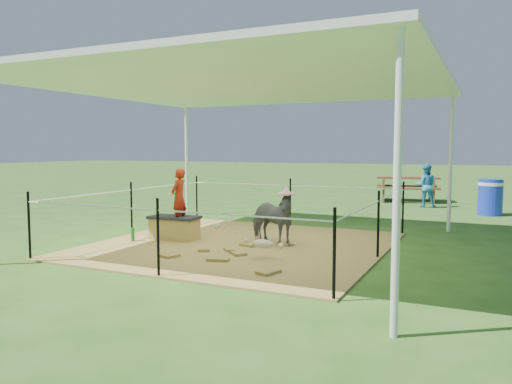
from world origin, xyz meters
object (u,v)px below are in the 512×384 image
at_px(trash_barrel, 490,197).
at_px(straw_bale, 174,229).
at_px(picnic_table_near, 407,189).
at_px(pony, 271,218).
at_px(foal, 263,242).
at_px(woman, 179,191).
at_px(distant_person, 426,186).
at_px(green_bottle, 133,234).

bearing_deg(trash_barrel, straw_bale, -129.46).
relative_size(straw_bale, picnic_table_near, 0.45).
bearing_deg(trash_barrel, pony, -119.43).
relative_size(trash_barrel, picnic_table_near, 0.48).
distance_m(foal, picnic_table_near, 9.26).
distance_m(straw_bale, woman, 0.68).
distance_m(trash_barrel, distant_person, 1.94).
bearing_deg(distant_person, green_bottle, 50.14).
bearing_deg(pony, distant_person, 7.48).
bearing_deg(green_bottle, picnic_table_near, 70.15).
bearing_deg(green_bottle, woman, 34.70).
bearing_deg(green_bottle, straw_bale, 39.29).
height_order(woman, distant_person, woman).
distance_m(green_bottle, pony, 2.40).
bearing_deg(foal, woman, 154.61).
distance_m(straw_bale, green_bottle, 0.71).
xyz_separation_m(woman, foal, (1.93, -0.74, -0.61)).
bearing_deg(trash_barrel, distant_person, 146.46).
relative_size(green_bottle, picnic_table_near, 0.12).
height_order(woman, green_bottle, woman).
bearing_deg(straw_bale, distant_person, 64.70).
xyz_separation_m(green_bottle, trash_barrel, (5.52, 6.49, 0.29)).
height_order(woman, trash_barrel, woman).
bearing_deg(pony, trash_barrel, -8.43).
relative_size(green_bottle, foal, 0.26).
xyz_separation_m(straw_bale, foal, (2.03, -0.74, 0.06)).
bearing_deg(pony, woman, 120.26).
distance_m(picnic_table_near, distant_person, 1.56).
relative_size(woman, foal, 1.12).
height_order(green_bottle, trash_barrel, trash_barrel).
bearing_deg(green_bottle, pony, 17.48).
bearing_deg(woman, pony, 95.66).
distance_m(green_bottle, foal, 2.60).
bearing_deg(woman, distant_person, 151.77).
xyz_separation_m(woman, trash_barrel, (4.87, 6.04, -0.44)).
distance_m(woman, foal, 2.16).
distance_m(pony, trash_barrel, 6.63).
xyz_separation_m(woman, distant_person, (3.26, 7.11, -0.28)).
bearing_deg(trash_barrel, woman, -128.89).
bearing_deg(straw_bale, picnic_table_near, 72.50).
xyz_separation_m(picnic_table_near, distant_person, (0.68, -1.38, 0.22)).
distance_m(woman, trash_barrel, 7.77).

